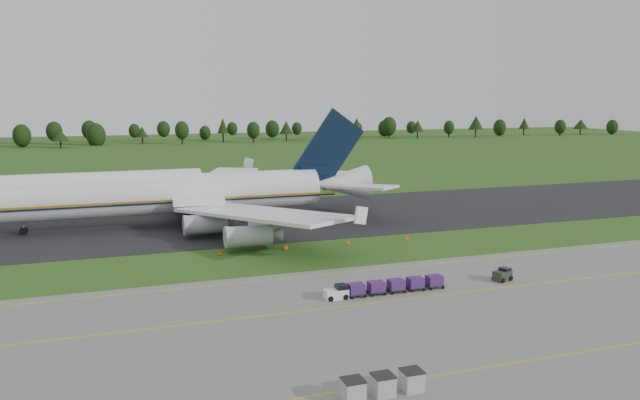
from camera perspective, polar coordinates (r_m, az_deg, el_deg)
name	(u,v)px	position (r m, az deg, el deg)	size (l,w,h in m)	color
ground	(305,256)	(88.01, -1.40, -5.10)	(600.00, 600.00, 0.00)	#294E17
apron	(420,345)	(58.12, 9.09, -13.00)	(300.00, 52.00, 0.06)	slate
taxiway	(258,219)	(114.35, -5.66, -1.73)	(300.00, 40.00, 0.08)	black
apron_markings	(386,319)	(63.94, 6.08, -10.77)	(300.00, 30.20, 0.01)	#C5B00B
tree_line	(119,132)	(302.46, -17.92, 5.97)	(528.62, 22.99, 12.00)	black
aircraft	(169,193)	(110.31, -13.63, 0.63)	(70.79, 69.57, 20.03)	white
baggage_train	(384,287)	(71.52, 5.85, -7.89)	(14.47, 1.54, 1.48)	white
utility_cart	(502,276)	(79.16, 16.33, -6.67)	(2.51, 1.94, 1.22)	#282E20
uld_row	(383,385)	(48.69, 5.78, -16.46)	(6.41, 1.61, 1.60)	#A4A4A4
edge_markers	(318,245)	(92.70, -0.20, -4.18)	(29.76, 0.30, 0.60)	#F75607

